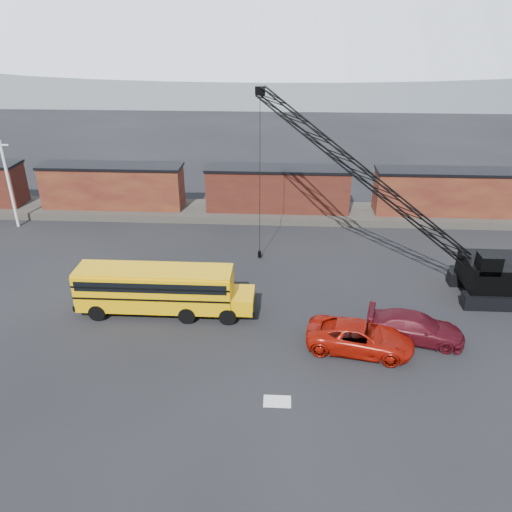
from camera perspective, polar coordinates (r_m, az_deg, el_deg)
The scene contains 11 objects.
ground at distance 29.57m, azimuth 1.60°, elevation -11.05°, with size 160.00×160.00×0.00m, color black.
gravel_berm at distance 48.84m, azimuth 2.43°, elevation 4.98°, with size 120.00×5.00×0.70m, color #4A443D.
boxcar_west_near at distance 50.80m, azimuth -16.04°, elevation 7.71°, with size 13.70×3.10×4.17m.
boxcar_mid at distance 48.03m, azimuth 2.49°, elevation 7.67°, with size 13.70×3.10×4.17m.
boxcar_east_near at distance 50.46m, azimuth 21.10°, elevation 6.85°, with size 13.70×3.10×4.17m.
utility_pole at distance 50.20m, azimuth -26.39°, elevation 7.46°, with size 1.40×0.24×8.00m.
snow_patch at distance 26.47m, azimuth 2.44°, elevation -16.27°, with size 1.40×0.90×0.02m, color silver.
school_bus at distance 32.89m, azimuth -10.85°, elevation -3.67°, with size 11.65×2.65×3.19m.
red_pickup at distance 29.99m, azimuth 11.79°, elevation -9.05°, with size 2.85×6.19×1.72m, color #9C1207.
maroon_suv at distance 31.73m, azimuth 17.75°, elevation -7.76°, with size 2.33×5.73×1.66m, color #4B0D16.
crawler_crane at distance 35.67m, azimuth 12.82°, elevation 8.54°, with size 19.96×7.72×13.48m.
Camera 1 is at (0.54, -23.63, 17.77)m, focal length 35.00 mm.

